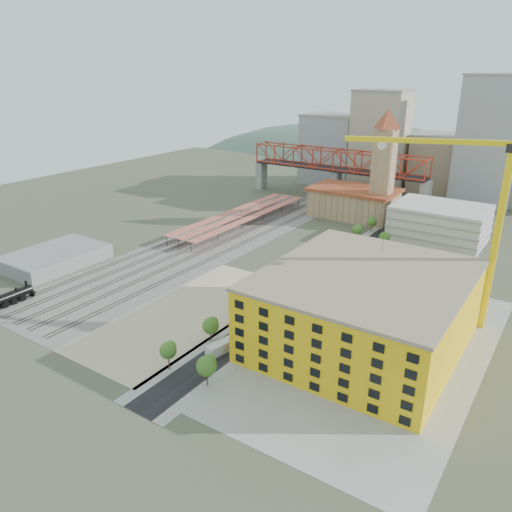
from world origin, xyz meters
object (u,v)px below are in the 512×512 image
Objects in this scene: tower_crane at (488,199)px; car_0 at (214,344)px; site_trailer_b at (269,314)px; site_trailer_c at (291,298)px; site_trailer_d at (292,297)px; construction_building at (364,309)px; clock_tower at (384,156)px; site_trailer_a at (224,346)px.

tower_crane is 11.72× the size of car_0.
site_trailer_b is 11.98m from site_trailer_c.
site_trailer_c is at bearing -91.77° from site_trailer_d.
tower_crane is (19.36, 24.36, 24.82)m from construction_building.
site_trailer_b is at bearing -91.77° from site_trailer_d.
clock_tower is 94.35m from site_trailer_c.
clock_tower is 125.16m from site_trailer_a.
site_trailer_a reaches higher than car_0.
site_trailer_d is (-26.00, 10.60, -8.00)m from construction_building.
site_trailer_a is 19.94m from site_trailer_b.
tower_crane is at bearing 12.20° from site_trailer_b.
site_trailer_d is at bearing -163.13° from tower_crane.
site_trailer_c is at bearing -84.92° from clock_tower.
site_trailer_d is (-45.36, -13.76, -32.82)m from tower_crane.
site_trailer_b is at bearing -85.51° from clock_tower.
clock_tower is at bearing 125.20° from tower_crane.
construction_building is 27.32m from site_trailer_b.
construction_building is 0.91× the size of tower_crane.
tower_crane is 5.72× the size of site_trailer_a.
site_trailer_c is 0.96× the size of site_trailer_d.
site_trailer_d is at bearing 72.09° from site_trailer_b.
construction_building is at bearing 29.98° from car_0.
site_trailer_c is (-45.36, -14.32, -32.87)m from tower_crane.
clock_tower is 107.36m from construction_building.
site_trailer_c is (0.00, 11.98, 0.09)m from site_trailer_b.
clock_tower is 1.03× the size of construction_building.
site_trailer_a is 1.05× the size of site_trailer_b.
construction_building is 10.69× the size of car_0.
clock_tower is at bearing 93.99° from site_trailer_c.
site_trailer_c reaches higher than site_trailer_b.
construction_building is 29.01m from site_trailer_c.
construction_building is at bearing -13.64° from site_trailer_b.
clock_tower is at bearing 76.58° from site_trailer_b.
clock_tower is 5.64× the size of site_trailer_b.
car_0 is (-3.00, -31.91, -0.55)m from site_trailer_c.
car_0 is (-3.00, -19.92, -0.46)m from site_trailer_b.
clock_tower reaches higher than site_trailer_d.
clock_tower is 10.99× the size of car_0.
car_0 is at bearing -168.66° from site_trailer_a.
car_0 is (5.00, -121.86, -27.89)m from clock_tower.
site_trailer_d is at bearing 101.64° from site_trailer_a.
car_0 is (-29.00, -21.86, -8.60)m from construction_building.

